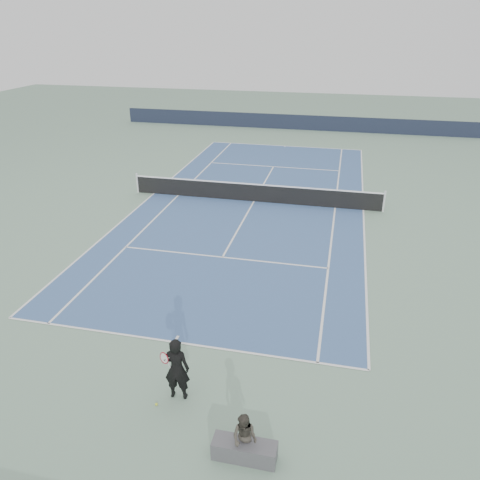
% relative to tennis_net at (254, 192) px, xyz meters
% --- Properties ---
extents(ground, '(80.00, 80.00, 0.00)m').
position_rel_tennis_net_xyz_m(ground, '(0.00, 0.00, -0.50)').
color(ground, gray).
extents(court_surface, '(10.97, 23.77, 0.01)m').
position_rel_tennis_net_xyz_m(court_surface, '(0.00, 0.00, -0.50)').
color(court_surface, '#3B598B').
rests_on(court_surface, ground).
extents(tennis_net, '(12.90, 0.10, 1.07)m').
position_rel_tennis_net_xyz_m(tennis_net, '(0.00, 0.00, 0.00)').
color(tennis_net, silver).
rests_on(tennis_net, ground).
extents(windscreen_far, '(30.00, 0.25, 1.20)m').
position_rel_tennis_net_xyz_m(windscreen_far, '(0.00, 17.88, 0.10)').
color(windscreen_far, black).
rests_on(windscreen_far, ground).
extents(tennis_player, '(0.80, 0.52, 1.73)m').
position_rel_tennis_net_xyz_m(tennis_player, '(0.83, -13.88, 0.36)').
color(tennis_player, black).
rests_on(tennis_player, ground).
extents(tennis_ball, '(0.07, 0.07, 0.07)m').
position_rel_tennis_net_xyz_m(tennis_ball, '(0.40, -14.30, -0.47)').
color(tennis_ball, yellow).
rests_on(tennis_ball, ground).
extents(spectator_bench, '(1.45, 0.79, 1.18)m').
position_rel_tennis_net_xyz_m(spectator_bench, '(2.81, -15.30, -0.09)').
color(spectator_bench, '#4C4C50').
rests_on(spectator_bench, ground).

